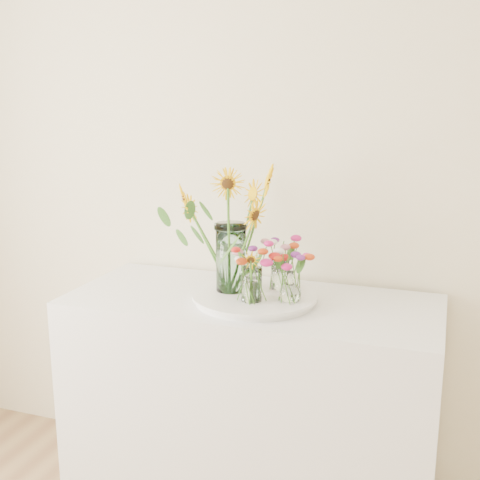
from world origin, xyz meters
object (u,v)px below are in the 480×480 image
(mason_jar, at_px, (231,258))
(small_vase_a, at_px, (252,285))
(counter, at_px, (251,407))
(small_vase_c, at_px, (280,275))
(tray, at_px, (255,298))
(small_vase_b, at_px, (290,287))

(mason_jar, distance_m, small_vase_a, 0.16)
(counter, height_order, small_vase_c, small_vase_c)
(tray, xyz_separation_m, small_vase_a, (0.01, -0.08, 0.08))
(counter, bearing_deg, tray, -51.37)
(mason_jar, distance_m, small_vase_b, 0.26)
(small_vase_b, bearing_deg, small_vase_c, 119.77)
(small_vase_a, height_order, small_vase_c, small_vase_a)
(counter, xyz_separation_m, small_vase_a, (0.03, -0.11, 0.54))
(counter, distance_m, tray, 0.46)
(mason_jar, bearing_deg, small_vase_b, -10.96)
(counter, bearing_deg, mason_jar, -169.52)
(mason_jar, bearing_deg, tray, -7.29)
(small_vase_b, distance_m, small_vase_c, 0.15)
(small_vase_a, relative_size, small_vase_b, 1.10)
(tray, relative_size, small_vase_c, 3.68)
(mason_jar, relative_size, small_vase_c, 2.20)
(tray, relative_size, small_vase_b, 3.82)
(small_vase_a, bearing_deg, mason_jar, 140.66)
(tray, distance_m, small_vase_b, 0.16)
(small_vase_a, bearing_deg, small_vase_c, 71.84)
(tray, relative_size, mason_jar, 1.67)
(small_vase_a, xyz_separation_m, small_vase_c, (0.06, 0.17, -0.00))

